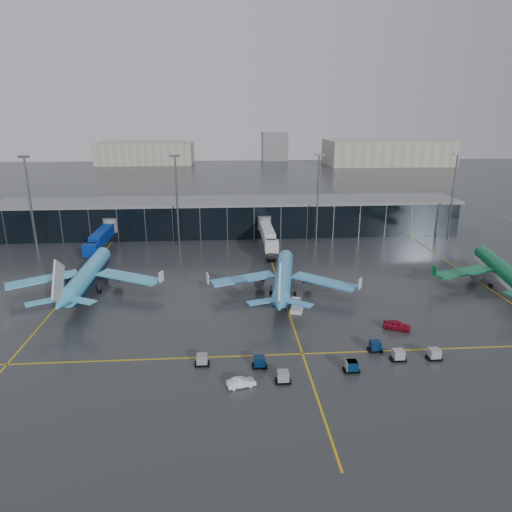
{
  "coord_description": "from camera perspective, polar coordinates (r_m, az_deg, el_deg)",
  "views": [
    {
      "loc": [
        -1.81,
        -78.19,
        36.04
      ],
      "look_at": [
        5.0,
        18.0,
        6.0
      ],
      "focal_mm": 32.0,
      "sensor_mm": 36.0,
      "label": 1
    }
  ],
  "objects": [
    {
      "name": "ground",
      "position": [
        86.11,
        -2.49,
        -7.46
      ],
      "size": [
        600.0,
        600.0,
        0.0
      ],
      "primitive_type": "plane",
      "color": "#282B2D",
      "rests_on": "ground"
    },
    {
      "name": "terminal_pier",
      "position": [
        143.5,
        -3.25,
        4.96
      ],
      "size": [
        142.0,
        17.0,
        10.7
      ],
      "color": "black",
      "rests_on": "ground"
    },
    {
      "name": "jet_bridges",
      "position": [
        129.52,
        -18.78,
        2.3
      ],
      "size": [
        94.0,
        27.5,
        7.2
      ],
      "color": "#595B60",
      "rests_on": "ground"
    },
    {
      "name": "flood_masts",
      "position": [
        130.28,
        -1.0,
        7.48
      ],
      "size": [
        203.0,
        0.5,
        25.5
      ],
      "color": "#595B60",
      "rests_on": "ground"
    },
    {
      "name": "distant_hangars",
      "position": [
        353.14,
        4.5,
        12.83
      ],
      "size": [
        260.0,
        71.0,
        22.0
      ],
      "color": "#B2AD99",
      "rests_on": "ground"
    },
    {
      "name": "taxi_lines",
      "position": [
        96.55,
        3.28,
        -4.64
      ],
      "size": [
        220.0,
        120.0,
        0.02
      ],
      "color": "gold",
      "rests_on": "ground"
    },
    {
      "name": "airliner_arkefly",
      "position": [
        102.3,
        -20.43,
        -0.98
      ],
      "size": [
        34.03,
        38.61,
        11.71
      ],
      "primitive_type": null,
      "rotation": [
        0.0,
        0.0,
        0.01
      ],
      "color": "#45B3E2",
      "rests_on": "ground"
    },
    {
      "name": "airliner_klm_near",
      "position": [
        95.36,
        3.48,
        -1.35
      ],
      "size": [
        37.61,
        41.24,
        11.19
      ],
      "primitive_type": null,
      "rotation": [
        0.0,
        0.0,
        -0.17
      ],
      "color": "#429BDA",
      "rests_on": "ground"
    },
    {
      "name": "airliner_aer_lingus",
      "position": [
        112.79,
        28.53,
        -0.52
      ],
      "size": [
        38.66,
        42.13,
        11.2
      ],
      "primitive_type": null,
      "rotation": [
        0.0,
        0.0,
        -0.2
      ],
      "color": "#0C6C3E",
      "rests_on": "ground"
    },
    {
      "name": "baggage_carts",
      "position": [
        70.87,
        9.6,
        -12.82
      ],
      "size": [
        37.73,
        9.26,
        1.7
      ],
      "color": "black",
      "rests_on": "ground"
    },
    {
      "name": "mobile_airstair",
      "position": [
        87.84,
        5.11,
        -6.44
      ],
      "size": [
        3.03,
        3.7,
        3.45
      ],
      "rotation": [
        0.0,
        0.0,
        -0.29
      ],
      "color": "white",
      "rests_on": "ground"
    },
    {
      "name": "service_van_red",
      "position": [
        84.24,
        17.2,
        -8.26
      ],
      "size": [
        5.07,
        3.76,
        1.61
      ],
      "primitive_type": "imported",
      "rotation": [
        0.0,
        0.0,
        1.12
      ],
      "color": "maroon",
      "rests_on": "ground"
    },
    {
      "name": "service_van_white",
      "position": [
        65.3,
        -1.85,
        -15.51
      ],
      "size": [
        4.22,
        2.31,
        1.32
      ],
      "primitive_type": "imported",
      "rotation": [
        0.0,
        0.0,
        1.81
      ],
      "color": "white",
      "rests_on": "ground"
    }
  ]
}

